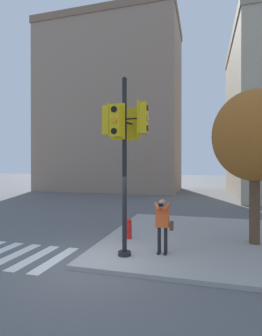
% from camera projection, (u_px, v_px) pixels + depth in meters
% --- Properties ---
extents(ground_plane, '(160.00, 160.00, 0.00)m').
position_uv_depth(ground_plane, '(91.00, 265.00, 7.43)').
color(ground_plane, '#5B5B5E').
extents(sidewalk_corner, '(8.00, 8.00, 0.12)m').
position_uv_depth(sidewalk_corner, '(215.00, 239.00, 9.87)').
color(sidewalk_corner, '#9E9B96').
rests_on(sidewalk_corner, ground_plane).
extents(traffic_signal_pole, '(1.45, 1.45, 5.37)m').
position_uv_depth(traffic_signal_pole, '(125.00, 137.00, 7.87)').
color(traffic_signal_pole, black).
rests_on(traffic_signal_pole, sidewalk_corner).
extents(person_photographer, '(0.58, 0.54, 1.67)m').
position_uv_depth(person_photographer, '(163.00, 221.00, 8.05)').
color(person_photographer, black).
rests_on(person_photographer, sidewalk_corner).
extents(street_tree, '(2.88, 2.88, 5.34)m').
position_uv_depth(street_tree, '(255.00, 136.00, 9.07)').
color(street_tree, brown).
rests_on(street_tree, sidewalk_corner).
extents(fire_hydrant, '(0.19, 0.25, 0.75)m').
position_uv_depth(fire_hydrant, '(129.00, 229.00, 9.71)').
color(fire_hydrant, red).
rests_on(fire_hydrant, sidewalk_corner).
extents(building_left, '(16.14, 9.19, 19.67)m').
position_uv_depth(building_left, '(111.00, 108.00, 31.52)').
color(building_left, gray).
rests_on(building_left, ground_plane).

